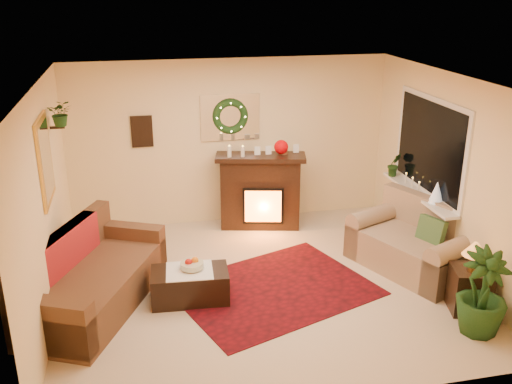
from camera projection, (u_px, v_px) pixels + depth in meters
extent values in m
plane|color=beige|center=(262.00, 285.00, 7.33)|extent=(5.00, 5.00, 0.00)
plane|color=white|center=(263.00, 82.00, 6.43)|extent=(5.00, 5.00, 0.00)
plane|color=#EFD88C|center=(230.00, 142.00, 8.95)|extent=(5.00, 5.00, 0.00)
plane|color=#EFD88C|center=(321.00, 279.00, 4.82)|extent=(5.00, 5.00, 0.00)
plane|color=#EFD88C|center=(45.00, 206.00, 6.38)|extent=(4.50, 4.50, 0.00)
plane|color=#EFD88C|center=(450.00, 176.00, 7.38)|extent=(4.50, 4.50, 0.00)
cube|color=maroon|center=(274.00, 289.00, 7.22)|extent=(2.81, 2.46, 0.01)
cube|color=brown|center=(95.00, 274.00, 6.71)|extent=(1.77, 2.35, 0.93)
cube|color=red|center=(94.00, 266.00, 6.84)|extent=(0.86, 1.39, 0.02)
cube|color=black|center=(260.00, 194.00, 8.92)|extent=(1.27, 0.65, 1.12)
sphere|color=#D30005|center=(281.00, 147.00, 8.68)|extent=(0.22, 0.22, 0.22)
cylinder|color=white|center=(229.00, 152.00, 8.56)|extent=(0.06, 0.06, 0.19)
cylinder|color=white|center=(243.00, 152.00, 8.57)|extent=(0.06, 0.06, 0.18)
cube|color=white|center=(230.00, 117.00, 8.79)|extent=(0.92, 0.02, 0.72)
torus|color=#194719|center=(231.00, 117.00, 8.74)|extent=(0.55, 0.11, 0.55)
cube|color=#381E11|center=(142.00, 131.00, 8.57)|extent=(0.32, 0.03, 0.48)
cube|color=gold|center=(45.00, 160.00, 6.51)|extent=(0.03, 0.84, 1.00)
imported|color=#194719|center=(62.00, 126.00, 7.15)|extent=(0.33, 0.28, 0.36)
cube|color=#9F7F69|center=(412.00, 240.00, 7.62)|extent=(1.49, 1.84, 0.93)
cube|color=white|center=(430.00, 146.00, 7.79)|extent=(0.03, 1.86, 1.36)
cube|color=black|center=(429.00, 146.00, 7.79)|extent=(0.02, 1.70, 1.22)
cube|color=white|center=(418.00, 193.00, 8.01)|extent=(0.22, 1.86, 0.04)
cone|color=silver|center=(437.00, 192.00, 7.57)|extent=(0.20, 0.20, 0.29)
imported|color=#21521A|center=(394.00, 164.00, 8.60)|extent=(0.26, 0.21, 0.47)
cylinder|color=#46190E|center=(276.00, 205.00, 9.09)|extent=(0.71, 0.71, 0.71)
cone|color=#E5C27F|center=(276.00, 171.00, 8.90)|extent=(0.31, 0.31, 0.48)
cube|color=#3B2716|center=(469.00, 289.00, 6.70)|extent=(0.53, 0.53, 0.54)
cone|color=orange|center=(474.00, 255.00, 6.49)|extent=(0.28, 0.28, 0.42)
cube|color=#3D2218|center=(190.00, 284.00, 6.93)|extent=(0.96, 0.58, 0.39)
cylinder|color=beige|center=(192.00, 265.00, 6.89)|extent=(0.28, 0.28, 0.06)
imported|color=#1C4719|center=(482.00, 296.00, 6.20)|extent=(1.79, 1.79, 2.95)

